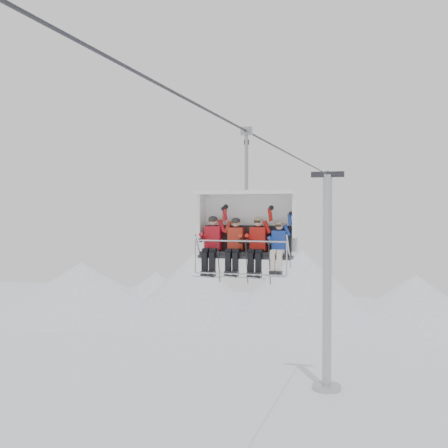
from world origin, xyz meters
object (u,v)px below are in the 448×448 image
(chairlift_carrier, at_px, (248,224))
(skier_far_left, at_px, (212,242))
(skier_center_left, at_px, (235,243))
(skier_center_right, at_px, (257,243))
(lift_tower_right, at_px, (327,297))
(skier_far_right, at_px, (278,246))

(chairlift_carrier, xyz_separation_m, skier_far_left, (-0.93, -0.31, -0.50))
(skier_center_left, distance_m, skier_center_right, 0.63)
(skier_center_right, bearing_deg, chairlift_carrier, 138.80)
(skier_far_left, relative_size, skier_center_right, 1.02)
(chairlift_carrier, height_order, skier_far_left, chairlift_carrier)
(skier_far_left, bearing_deg, skier_center_left, -0.43)
(skier_center_left, height_order, skier_center_right, skier_center_right)
(chairlift_carrier, bearing_deg, skier_far_left, -161.67)
(chairlift_carrier, distance_m, skier_center_left, 0.67)
(lift_tower_right, relative_size, skier_center_left, 7.99)
(lift_tower_right, height_order, skier_center_left, lift_tower_right)
(lift_tower_right, height_order, skier_center_right, lift_tower_right)
(lift_tower_right, xyz_separation_m, chairlift_carrier, (0.00, -19.73, 4.97))
(lift_tower_right, distance_m, skier_far_left, 20.55)
(chairlift_carrier, bearing_deg, lift_tower_right, 90.00)
(skier_far_left, height_order, skier_far_right, skier_far_left)
(skier_far_left, xyz_separation_m, skier_center_left, (0.66, -0.00, -0.02))
(lift_tower_right, height_order, skier_far_right, lift_tower_right)
(lift_tower_right, bearing_deg, skier_far_left, -92.66)
(skier_far_left, height_order, skier_center_right, skier_far_left)
(chairlift_carrier, distance_m, skier_far_left, 1.10)
(chairlift_carrier, xyz_separation_m, skier_far_right, (0.93, -0.33, -0.57))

